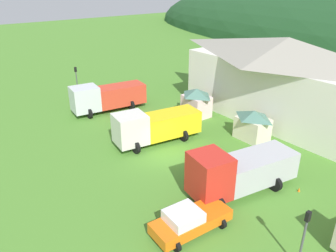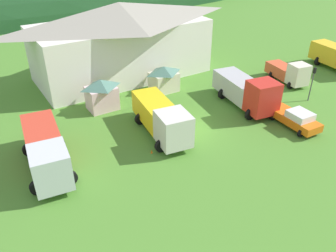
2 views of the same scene
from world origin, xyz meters
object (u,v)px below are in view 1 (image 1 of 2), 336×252
at_px(depot_building, 283,78).
at_px(traffic_cone_near_pickup, 124,140).
at_px(play_shed_pink, 196,102).
at_px(tow_truck_silver, 106,96).
at_px(traffic_cone_mid_row, 299,191).
at_px(flatbed_truck_yellow, 154,126).
at_px(crane_truck_red, 238,171).
at_px(play_shed_cream, 253,124).
at_px(traffic_light_west, 77,81).
at_px(service_pickup_orange, 189,220).
at_px(traffic_light_east, 304,234).

relative_size(depot_building, traffic_cone_near_pickup, 33.77).
distance_m(play_shed_pink, tow_truck_silver, 10.07).
relative_size(play_shed_pink, traffic_cone_mid_row, 4.99).
xyz_separation_m(flatbed_truck_yellow, crane_truck_red, (9.80, 0.11, 0.06)).
distance_m(play_shed_pink, flatbed_truck_yellow, 7.68).
xyz_separation_m(crane_truck_red, traffic_cone_near_pickup, (-11.95, -2.02, -1.74)).
bearing_deg(depot_building, crane_truck_red, -64.80).
xyz_separation_m(play_shed_cream, traffic_cone_near_pickup, (-7.07, -9.59, -1.44)).
xyz_separation_m(tow_truck_silver, traffic_light_west, (-4.87, -1.24, 0.88)).
distance_m(depot_building, traffic_cone_mid_row, 14.72).
xyz_separation_m(crane_truck_red, service_pickup_orange, (1.00, -5.22, -0.92)).
bearing_deg(traffic_light_east, traffic_cone_near_pickup, 178.62).
distance_m(depot_building, tow_truck_silver, 19.10).
bearing_deg(service_pickup_orange, tow_truck_silver, -101.28).
height_order(flatbed_truck_yellow, crane_truck_red, crane_truck_red).
bearing_deg(play_shed_pink, traffic_cone_mid_row, -13.59).
relative_size(play_shed_cream, traffic_cone_near_pickup, 4.83).
relative_size(play_shed_cream, traffic_light_east, 0.84).
bearing_deg(traffic_cone_mid_row, tow_truck_silver, -171.24).
xyz_separation_m(crane_truck_red, traffic_light_east, (6.47, -2.46, 0.49)).
bearing_deg(play_shed_cream, crane_truck_red, -57.19).
distance_m(service_pickup_orange, traffic_cone_near_pickup, 13.37).
xyz_separation_m(flatbed_truck_yellow, traffic_light_east, (16.26, -2.36, 0.55)).
bearing_deg(tow_truck_silver, service_pickup_orange, 82.21).
relative_size(traffic_light_east, traffic_cone_near_pickup, 5.74).
bearing_deg(play_shed_cream, depot_building, 105.04).
height_order(crane_truck_red, traffic_cone_near_pickup, crane_truck_red).
xyz_separation_m(play_shed_cream, crane_truck_red, (4.88, -7.58, 0.30)).
bearing_deg(tow_truck_silver, depot_building, 144.46).
bearing_deg(depot_building, service_pickup_orange, -68.43).
relative_size(play_shed_cream, play_shed_pink, 0.97).
xyz_separation_m(flatbed_truck_yellow, traffic_cone_mid_row, (12.47, 3.69, -1.68)).
bearing_deg(tow_truck_silver, traffic_cone_near_pickup, 80.68).
bearing_deg(traffic_cone_mid_row, crane_truck_red, -126.78).
relative_size(depot_building, traffic_light_west, 4.95).
height_order(play_shed_pink, traffic_light_east, traffic_light_east).
height_order(service_pickup_orange, traffic_cone_mid_row, service_pickup_orange).
height_order(traffic_cone_near_pickup, traffic_cone_mid_row, traffic_cone_near_pickup).
distance_m(crane_truck_red, traffic_cone_mid_row, 4.80).
distance_m(tow_truck_silver, service_pickup_orange, 21.16).
height_order(depot_building, crane_truck_red, depot_building).
height_order(service_pickup_orange, traffic_cone_near_pickup, service_pickup_orange).
distance_m(play_shed_pink, service_pickup_orange, 18.14).
bearing_deg(traffic_cone_mid_row, flatbed_truck_yellow, -163.53).
distance_m(play_shed_pink, crane_truck_red, 14.17).
bearing_deg(tow_truck_silver, traffic_light_west, -68.77).
xyz_separation_m(play_shed_pink, crane_truck_red, (12.21, -7.18, 0.15)).
distance_m(depot_building, crane_truck_red, 15.82).
xyz_separation_m(play_shed_pink, traffic_cone_near_pickup, (0.26, -9.20, -1.60)).
relative_size(play_shed_pink, flatbed_truck_yellow, 0.38).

